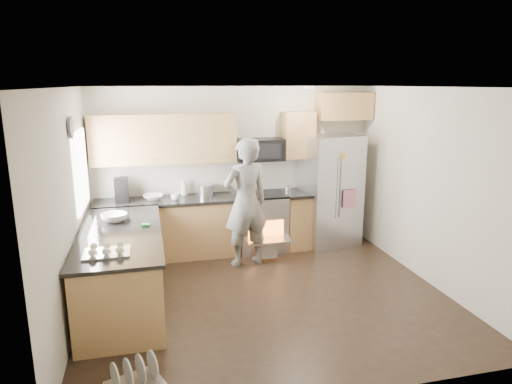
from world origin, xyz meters
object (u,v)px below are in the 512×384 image
object	(u,v)px
refrigerator	(330,190)
dish_rack	(135,379)
person	(246,203)
stove_range	(261,209)

from	to	relation	value
refrigerator	dish_rack	world-z (taller)	refrigerator
refrigerator	dish_rack	distance (m)	4.51
person	refrigerator	bearing A→B (deg)	-173.92
dish_rack	person	bearing A→B (deg)	58.39
refrigerator	person	distance (m)	1.65
stove_range	refrigerator	world-z (taller)	refrigerator
refrigerator	person	xyz separation A→B (m)	(-1.55, -0.57, 0.04)
dish_rack	stove_range	bearing A→B (deg)	58.07
stove_range	dish_rack	world-z (taller)	stove_range
stove_range	dish_rack	distance (m)	3.74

